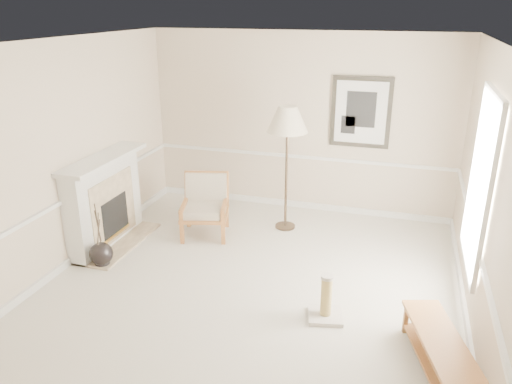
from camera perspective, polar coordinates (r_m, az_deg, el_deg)
ground at (r=6.24m, az=-0.73°, el=-10.92°), size 5.50×5.50×0.00m
room at (r=5.53m, az=0.79°, el=5.96°), size 5.04×5.54×2.92m
fireplace at (r=7.40m, az=-16.86°, el=-1.06°), size 0.64×1.64×1.31m
floor_vase at (r=6.96m, az=-17.26°, el=-6.83°), size 0.31×0.31×0.91m
armchair at (r=7.51m, az=-5.81°, el=-1.19°), size 0.84×0.87×0.90m
floor_lamp at (r=7.29m, az=3.62°, el=7.88°), size 0.71×0.71×1.90m
bench at (r=5.20m, az=20.23°, el=-16.44°), size 0.73×1.33×0.36m
scratching_post at (r=5.69m, az=7.97°, el=-12.61°), size 0.45×0.45×0.53m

